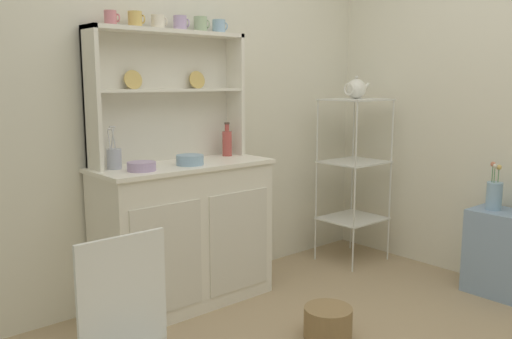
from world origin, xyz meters
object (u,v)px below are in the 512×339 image
at_px(flower_vase, 494,194).
at_px(cup_rose_0, 111,18).
at_px(utensil_jar, 114,158).
at_px(bowl_mixing_large, 142,166).
at_px(jam_bottle, 227,142).
at_px(bakers_rack, 354,160).
at_px(porcelain_teapot, 356,89).
at_px(hutch_shelf_unit, 166,87).
at_px(hutch_cabinet, 185,232).
at_px(side_shelf_blue, 509,255).
at_px(floor_basket, 328,323).

bearing_deg(flower_vase, cup_rose_0, 147.54).
relative_size(cup_rose_0, utensil_jar, 0.34).
bearing_deg(bowl_mixing_large, jam_bottle, 12.78).
xyz_separation_m(bakers_rack, utensil_jar, (-1.79, 0.22, 0.16)).
bearing_deg(porcelain_teapot, hutch_shelf_unit, 167.50).
bearing_deg(porcelain_teapot, flower_vase, -78.95).
height_order(hutch_cabinet, side_shelf_blue, hutch_cabinet).
distance_m(utensil_jar, flower_vase, 2.32).
bearing_deg(bakers_rack, hutch_cabinet, 174.11).
xyz_separation_m(side_shelf_blue, jam_bottle, (-1.19, 1.32, 0.68)).
bearing_deg(flower_vase, bakers_rack, 100.97).
height_order(hutch_cabinet, bakers_rack, bakers_rack).
distance_m(cup_rose_0, flower_vase, 2.52).
height_order(bakers_rack, porcelain_teapot, porcelain_teapot).
bearing_deg(porcelain_teapot, bakers_rack, 0.00).
relative_size(floor_basket, utensil_jar, 1.07).
relative_size(side_shelf_blue, jam_bottle, 2.49).
xyz_separation_m(bowl_mixing_large, jam_bottle, (0.70, 0.16, 0.06)).
relative_size(hutch_cabinet, hutch_shelf_unit, 1.07).
height_order(hutch_cabinet, utensil_jar, utensil_jar).
distance_m(bowl_mixing_large, porcelain_teapot, 1.75).
relative_size(bakers_rack, utensil_jar, 5.10).
height_order(porcelain_teapot, flower_vase, porcelain_teapot).
relative_size(hutch_shelf_unit, floor_basket, 3.91).
xyz_separation_m(hutch_cabinet, floor_basket, (0.31, -0.87, -0.36)).
relative_size(bakers_rack, floor_basket, 4.76).
relative_size(side_shelf_blue, porcelain_teapot, 2.31).
xyz_separation_m(hutch_shelf_unit, cup_rose_0, (-0.36, -0.04, 0.36)).
xyz_separation_m(floor_basket, flower_vase, (1.27, -0.24, 0.55)).
height_order(bowl_mixing_large, jam_bottle, jam_bottle).
xyz_separation_m(side_shelf_blue, flower_vase, (-0.00, 0.12, 0.36)).
bearing_deg(hutch_shelf_unit, flower_vase, -38.88).
xyz_separation_m(hutch_cabinet, flower_vase, (1.58, -1.11, 0.19)).
relative_size(cup_rose_0, bowl_mixing_large, 0.52).
height_order(cup_rose_0, jam_bottle, cup_rose_0).
bearing_deg(side_shelf_blue, bakers_rack, 99.78).
bearing_deg(porcelain_teapot, bowl_mixing_large, 177.63).
bearing_deg(floor_basket, bakers_rack, 33.89).
height_order(utensil_jar, porcelain_teapot, porcelain_teapot).
height_order(cup_rose_0, utensil_jar, cup_rose_0).
bearing_deg(cup_rose_0, porcelain_teapot, -8.65).
relative_size(hutch_cabinet, bowl_mixing_large, 6.92).
height_order(hutch_shelf_unit, cup_rose_0, cup_rose_0).
bearing_deg(utensil_jar, flower_vase, -31.03).
xyz_separation_m(bakers_rack, cup_rose_0, (-1.75, 0.27, 0.90)).
distance_m(bakers_rack, jam_bottle, 1.04).
height_order(bakers_rack, bowl_mixing_large, bakers_rack).
bearing_deg(hutch_cabinet, bowl_mixing_large, -166.72).
relative_size(hutch_cabinet, side_shelf_blue, 1.99).
bearing_deg(bowl_mixing_large, porcelain_teapot, -2.37).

